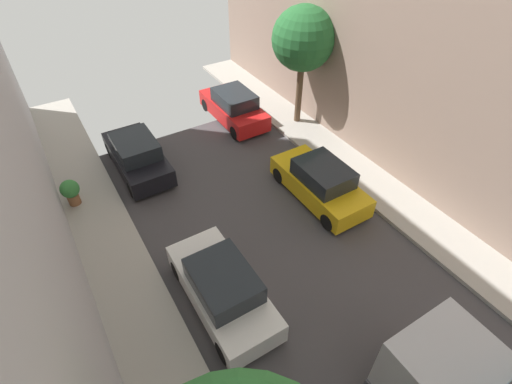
{
  "coord_description": "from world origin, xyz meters",
  "views": [
    {
      "loc": [
        -5.27,
        0.42,
        10.19
      ],
      "look_at": [
        0.45,
        9.78,
        0.5
      ],
      "focal_mm": 27.08,
      "sensor_mm": 36.0,
      "label": 1
    }
  ],
  "objects_px": {
    "parked_car_left_4": "(137,155)",
    "street_tree_1": "(303,39)",
    "parked_car_left_3": "(223,288)",
    "parked_car_right_2": "(320,183)",
    "parked_car_right_3": "(234,107)",
    "potted_plant_2": "(71,191)"
  },
  "relations": [
    {
      "from": "parked_car_left_3",
      "to": "street_tree_1",
      "type": "relative_size",
      "value": 0.78
    },
    {
      "from": "parked_car_left_4",
      "to": "parked_car_right_3",
      "type": "height_order",
      "value": "same"
    },
    {
      "from": "parked_car_right_2",
      "to": "street_tree_1",
      "type": "relative_size",
      "value": 0.78
    },
    {
      "from": "parked_car_right_2",
      "to": "potted_plant_2",
      "type": "distance_m",
      "value": 9.35
    },
    {
      "from": "parked_car_left_4",
      "to": "street_tree_1",
      "type": "distance_m",
      "value": 8.65
    },
    {
      "from": "parked_car_right_2",
      "to": "potted_plant_2",
      "type": "xyz_separation_m",
      "value": [
        -8.24,
        4.41,
        0.04
      ]
    },
    {
      "from": "parked_car_left_3",
      "to": "potted_plant_2",
      "type": "bearing_deg",
      "value": 113.01
    },
    {
      "from": "street_tree_1",
      "to": "potted_plant_2",
      "type": "height_order",
      "value": "street_tree_1"
    },
    {
      "from": "parked_car_right_2",
      "to": "street_tree_1",
      "type": "distance_m",
      "value": 6.51
    },
    {
      "from": "parked_car_left_4",
      "to": "street_tree_1",
      "type": "bearing_deg",
      "value": -3.05
    },
    {
      "from": "parked_car_left_3",
      "to": "street_tree_1",
      "type": "distance_m",
      "value": 11.25
    },
    {
      "from": "parked_car_left_3",
      "to": "parked_car_left_4",
      "type": "bearing_deg",
      "value": 90.0
    },
    {
      "from": "parked_car_left_3",
      "to": "parked_car_left_4",
      "type": "relative_size",
      "value": 1.0
    },
    {
      "from": "parked_car_right_2",
      "to": "parked_car_left_3",
      "type": "bearing_deg",
      "value": -157.08
    },
    {
      "from": "parked_car_left_3",
      "to": "parked_car_right_2",
      "type": "xyz_separation_m",
      "value": [
        5.4,
        2.28,
        0.0
      ]
    },
    {
      "from": "parked_car_left_3",
      "to": "parked_car_right_3",
      "type": "bearing_deg",
      "value": 59.29
    },
    {
      "from": "parked_car_right_3",
      "to": "street_tree_1",
      "type": "xyz_separation_m",
      "value": [
        2.53,
        -1.88,
        3.42
      ]
    },
    {
      "from": "parked_car_left_4",
      "to": "parked_car_right_3",
      "type": "bearing_deg",
      "value": 15.05
    },
    {
      "from": "street_tree_1",
      "to": "parked_car_right_2",
      "type": "bearing_deg",
      "value": -117.18
    },
    {
      "from": "parked_car_right_2",
      "to": "parked_car_right_3",
      "type": "bearing_deg",
      "value": 90.0
    },
    {
      "from": "street_tree_1",
      "to": "potted_plant_2",
      "type": "relative_size",
      "value": 5.1
    },
    {
      "from": "parked_car_left_3",
      "to": "potted_plant_2",
      "type": "xyz_separation_m",
      "value": [
        -2.84,
        6.7,
        0.04
      ]
    }
  ]
}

